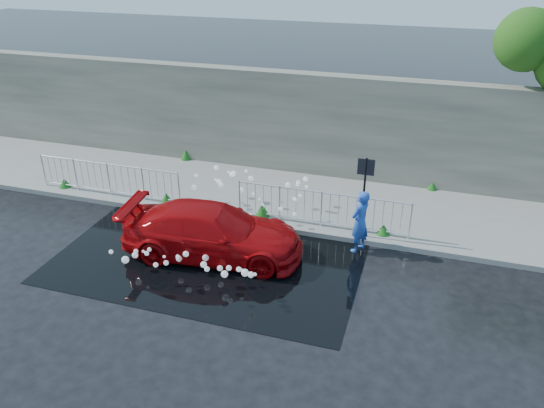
{
  "coord_description": "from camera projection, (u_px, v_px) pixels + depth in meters",
  "views": [
    {
      "loc": [
        5.69,
        -9.96,
        7.67
      ],
      "look_at": [
        1.74,
        2.65,
        1.0
      ],
      "focal_mm": 35.0,
      "sensor_mm": 36.0,
      "label": 1
    }
  ],
  "objects": [
    {
      "name": "curb",
      "position": [
        221.0,
        218.0,
        15.98
      ],
      "size": [
        30.0,
        0.25,
        0.16
      ],
      "primitive_type": "cube",
      "color": "gray",
      "rests_on": "ground"
    },
    {
      "name": "railing_right",
      "position": [
        321.0,
        208.0,
        15.18
      ],
      "size": [
        5.05,
        0.05,
        1.1
      ],
      "color": "silver",
      "rests_on": "pavement"
    },
    {
      "name": "railing_left",
      "position": [
        109.0,
        178.0,
        17.05
      ],
      "size": [
        5.05,
        0.05,
        1.1
      ],
      "color": "silver",
      "rests_on": "pavement"
    },
    {
      "name": "sign_post",
      "position": [
        365.0,
        185.0,
        14.2
      ],
      "size": [
        0.45,
        0.06,
        2.5
      ],
      "color": "black",
      "rests_on": "ground"
    },
    {
      "name": "red_car",
      "position": [
        213.0,
        232.0,
        14.02
      ],
      "size": [
        4.98,
        2.47,
        1.39
      ],
      "primitive_type": "imported",
      "rotation": [
        0.0,
        0.0,
        1.68
      ],
      "color": "#A90609",
      "rests_on": "ground"
    },
    {
      "name": "person",
      "position": [
        360.0,
        222.0,
        14.12
      ],
      "size": [
        0.68,
        0.77,
        1.77
      ],
      "primitive_type": "imported",
      "rotation": [
        0.0,
        0.0,
        -2.05
      ],
      "color": "blue",
      "rests_on": "ground"
    },
    {
      "name": "weeds",
      "position": [
        230.0,
        190.0,
        17.22
      ],
      "size": [
        12.17,
        3.93,
        0.41
      ],
      "color": "#114213",
      "rests_on": "pavement"
    },
    {
      "name": "pavement",
      "position": [
        243.0,
        191.0,
        17.68
      ],
      "size": [
        30.0,
        4.0,
        0.15
      ],
      "primitive_type": "cube",
      "color": "gray",
      "rests_on": "ground"
    },
    {
      "name": "water_spray",
      "position": [
        224.0,
        219.0,
        14.56
      ],
      "size": [
        3.59,
        5.72,
        1.11
      ],
      "color": "white",
      "rests_on": "ground"
    },
    {
      "name": "ground",
      "position": [
        176.0,
        275.0,
        13.46
      ],
      "size": [
        90.0,
        90.0,
        0.0
      ],
      "primitive_type": "plane",
      "color": "black",
      "rests_on": "ground"
    },
    {
      "name": "puddle",
      "position": [
        210.0,
        257.0,
        14.17
      ],
      "size": [
        8.0,
        5.0,
        0.01
      ],
      "primitive_type": "cube",
      "color": "black",
      "rests_on": "ground"
    },
    {
      "name": "retaining_wall",
      "position": [
        264.0,
        119.0,
        18.74
      ],
      "size": [
        30.0,
        0.6,
        3.5
      ],
      "primitive_type": "cube",
      "color": "#525045",
      "rests_on": "pavement"
    }
  ]
}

